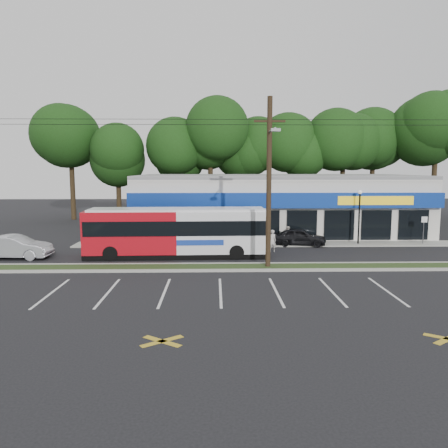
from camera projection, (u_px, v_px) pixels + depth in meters
name	position (u px, v px, depth m)	size (l,w,h in m)	color
ground	(218.00, 272.00, 25.01)	(120.00, 120.00, 0.00)	black
grass_strip	(218.00, 267.00, 26.00)	(40.00, 1.60, 0.12)	#243214
curb_south	(218.00, 270.00, 25.15)	(40.00, 0.25, 0.14)	#9E9E93
curb_north	(218.00, 264.00, 26.84)	(40.00, 0.25, 0.14)	#9E9E93
sidewalk	(281.00, 244.00, 34.04)	(32.00, 2.20, 0.10)	#9E9E93
strip_mall	(275.00, 204.00, 40.57)	(25.00, 12.55, 5.30)	beige
utility_pole	(266.00, 177.00, 25.30)	(50.00, 2.77, 10.00)	black
lamp_post	(359.00, 211.00, 33.63)	(0.30, 0.30, 4.25)	black
sign_post	(424.00, 225.00, 33.66)	(0.45, 0.10, 2.23)	#59595E
tree_line	(251.00, 146.00, 49.80)	(46.76, 6.76, 11.83)	black
metrobus	(178.00, 231.00, 29.19)	(12.26, 2.90, 3.28)	#B40D19
car_dark	(299.00, 237.00, 33.49)	(1.63, 4.06, 1.38)	black
car_silver	(15.00, 247.00, 28.70)	(1.63, 4.67, 1.54)	#A3A4AA
car_blue	(15.00, 246.00, 29.70)	(1.85, 4.55, 1.32)	navy
pedestrian_a	(272.00, 241.00, 30.94)	(0.59, 0.38, 1.61)	beige
pedestrian_b	(287.00, 236.00, 33.46)	(0.74, 0.58, 1.53)	#B4ACA2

